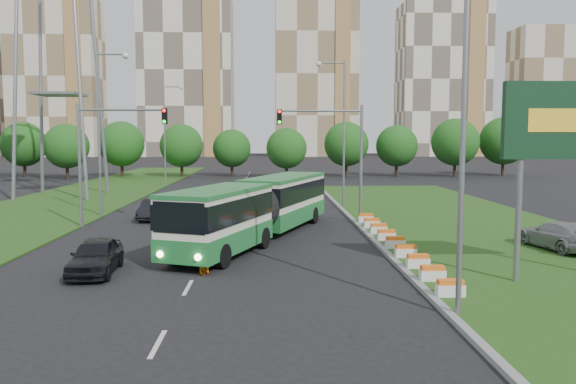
{
  "coord_description": "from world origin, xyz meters",
  "views": [
    {
      "loc": [
        0.17,
        -27.55,
        5.84
      ],
      "look_at": [
        1.32,
        5.7,
        2.6
      ],
      "focal_mm": 35.0,
      "sensor_mm": 36.0,
      "label": 1
    }
  ],
  "objects_px": {
    "articulated_bus": "(254,208)",
    "shopping_trolley": "(204,266)",
    "car_left_far": "(154,209)",
    "pedestrian": "(205,254)",
    "traffic_mast_median": "(337,145)",
    "car_median": "(558,235)",
    "traffic_mast_left": "(105,145)",
    "car_left_near": "(96,256)"
  },
  "relations": [
    {
      "from": "car_left_far",
      "to": "shopping_trolley",
      "type": "relative_size",
      "value": 6.88
    },
    {
      "from": "traffic_mast_left",
      "to": "car_left_far",
      "type": "height_order",
      "value": "traffic_mast_left"
    },
    {
      "from": "traffic_mast_median",
      "to": "car_left_far",
      "type": "xyz_separation_m",
      "value": [
        -12.81,
        2.49,
        -4.62
      ]
    },
    {
      "from": "car_left_near",
      "to": "pedestrian",
      "type": "height_order",
      "value": "pedestrian"
    },
    {
      "from": "car_left_near",
      "to": "pedestrian",
      "type": "xyz_separation_m",
      "value": [
        4.72,
        -0.41,
        0.14
      ]
    },
    {
      "from": "car_median",
      "to": "pedestrian",
      "type": "xyz_separation_m",
      "value": [
        -17.53,
        -4.22,
        0.03
      ]
    },
    {
      "from": "car_left_far",
      "to": "pedestrian",
      "type": "height_order",
      "value": "pedestrian"
    },
    {
      "from": "shopping_trolley",
      "to": "pedestrian",
      "type": "bearing_deg",
      "value": -87.43
    },
    {
      "from": "traffic_mast_median",
      "to": "traffic_mast_left",
      "type": "bearing_deg",
      "value": -176.23
    },
    {
      "from": "articulated_bus",
      "to": "car_left_near",
      "type": "height_order",
      "value": "articulated_bus"
    },
    {
      "from": "car_median",
      "to": "pedestrian",
      "type": "distance_m",
      "value": 18.03
    },
    {
      "from": "car_left_far",
      "to": "traffic_mast_median",
      "type": "bearing_deg",
      "value": -9.38
    },
    {
      "from": "car_left_far",
      "to": "car_median",
      "type": "xyz_separation_m",
      "value": [
        23.0,
        -12.23,
        0.14
      ]
    },
    {
      "from": "articulated_bus",
      "to": "shopping_trolley",
      "type": "distance_m",
      "value": 8.52
    },
    {
      "from": "traffic_mast_left",
      "to": "articulated_bus",
      "type": "relative_size",
      "value": 0.45
    },
    {
      "from": "car_left_near",
      "to": "car_left_far",
      "type": "xyz_separation_m",
      "value": [
        -0.75,
        16.04,
        -0.04
      ]
    },
    {
      "from": "traffic_mast_left",
      "to": "pedestrian",
      "type": "relative_size",
      "value": 4.44
    },
    {
      "from": "traffic_mast_median",
      "to": "car_median",
      "type": "bearing_deg",
      "value": -43.7
    },
    {
      "from": "articulated_bus",
      "to": "car_left_near",
      "type": "relative_size",
      "value": 3.99
    },
    {
      "from": "shopping_trolley",
      "to": "traffic_mast_left",
      "type": "bearing_deg",
      "value": 110.63
    },
    {
      "from": "articulated_bus",
      "to": "car_left_far",
      "type": "bearing_deg",
      "value": 153.87
    },
    {
      "from": "articulated_bus",
      "to": "car_left_far",
      "type": "xyz_separation_m",
      "value": [
        -7.33,
        8.01,
        -1.07
      ]
    },
    {
      "from": "traffic_mast_left",
      "to": "shopping_trolley",
      "type": "xyz_separation_m",
      "value": [
        7.75,
        -12.68,
        -5.03
      ]
    },
    {
      "from": "car_left_far",
      "to": "car_median",
      "type": "bearing_deg",
      "value": -26.37
    },
    {
      "from": "traffic_mast_left",
      "to": "car_median",
      "type": "bearing_deg",
      "value": -19.02
    },
    {
      "from": "articulated_bus",
      "to": "shopping_trolley",
      "type": "height_order",
      "value": "articulated_bus"
    },
    {
      "from": "traffic_mast_median",
      "to": "traffic_mast_left",
      "type": "xyz_separation_m",
      "value": [
        -15.16,
        -1.0,
        0.0
      ]
    },
    {
      "from": "car_median",
      "to": "articulated_bus",
      "type": "bearing_deg",
      "value": -26.17
    },
    {
      "from": "articulated_bus",
      "to": "car_median",
      "type": "height_order",
      "value": "articulated_bus"
    },
    {
      "from": "traffic_mast_left",
      "to": "car_left_far",
      "type": "relative_size",
      "value": 1.81
    },
    {
      "from": "traffic_mast_median",
      "to": "pedestrian",
      "type": "height_order",
      "value": "traffic_mast_median"
    },
    {
      "from": "articulated_bus",
      "to": "traffic_mast_left",
      "type": "bearing_deg",
      "value": 176.39
    },
    {
      "from": "pedestrian",
      "to": "shopping_trolley",
      "type": "height_order",
      "value": "pedestrian"
    },
    {
      "from": "traffic_mast_median",
      "to": "shopping_trolley",
      "type": "relative_size",
      "value": 12.46
    },
    {
      "from": "car_left_near",
      "to": "pedestrian",
      "type": "relative_size",
      "value": 2.48
    },
    {
      "from": "car_median",
      "to": "car_left_far",
      "type": "bearing_deg",
      "value": -39.1
    },
    {
      "from": "pedestrian",
      "to": "shopping_trolley",
      "type": "bearing_deg",
      "value": 36.74
    },
    {
      "from": "traffic_mast_median",
      "to": "shopping_trolley",
      "type": "distance_m",
      "value": 16.35
    },
    {
      "from": "traffic_mast_left",
      "to": "car_median",
      "type": "height_order",
      "value": "traffic_mast_left"
    },
    {
      "from": "traffic_mast_left",
      "to": "car_left_near",
      "type": "distance_m",
      "value": 13.71
    },
    {
      "from": "traffic_mast_median",
      "to": "articulated_bus",
      "type": "distance_m",
      "value": 8.55
    },
    {
      "from": "traffic_mast_left",
      "to": "car_left_near",
      "type": "xyz_separation_m",
      "value": [
        3.09,
        -12.55,
        -4.59
      ]
    }
  ]
}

